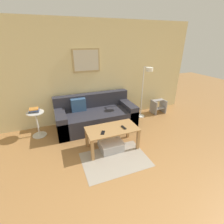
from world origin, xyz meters
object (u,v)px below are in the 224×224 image
(couch, at_px, (96,116))
(floor_lamp, at_px, (145,86))
(storage_bin, at_px, (111,145))
(book_stack, at_px, (34,110))
(cell_phone, at_px, (103,133))
(remote_control, at_px, (124,127))
(step_stool, at_px, (158,106))
(side_table, at_px, (37,122))
(coffee_table, at_px, (112,132))

(couch, relative_size, floor_lamp, 1.36)
(storage_bin, height_order, book_stack, book_stack)
(cell_phone, bearing_deg, remote_control, 31.39)
(couch, distance_m, step_stool, 2.03)
(side_table, height_order, step_stool, side_table)
(storage_bin, bearing_deg, cell_phone, -160.54)
(side_table, relative_size, book_stack, 2.68)
(side_table, distance_m, cell_phone, 1.68)
(side_table, bearing_deg, floor_lamp, -2.15)
(storage_bin, height_order, step_stool, step_stool)
(storage_bin, relative_size, step_stool, 1.17)
(floor_lamp, relative_size, side_table, 2.39)
(couch, height_order, book_stack, couch)
(coffee_table, xyz_separation_m, step_stool, (1.97, 1.13, -0.16))
(couch, bearing_deg, side_table, 178.80)
(remote_control, bearing_deg, coffee_table, 156.88)
(side_table, bearing_deg, book_stack, 137.59)
(storage_bin, xyz_separation_m, side_table, (-1.39, 1.10, 0.26))
(couch, height_order, cell_phone, couch)
(couch, distance_m, side_table, 1.39)
(floor_lamp, distance_m, side_table, 2.83)
(floor_lamp, bearing_deg, step_stool, 14.60)
(book_stack, height_order, remote_control, book_stack)
(step_stool, bearing_deg, couch, -177.41)
(coffee_table, bearing_deg, remote_control, -16.33)
(couch, xyz_separation_m, remote_control, (0.28, -1.10, 0.19))
(side_table, xyz_separation_m, cell_phone, (1.21, -1.16, 0.10))
(remote_control, height_order, step_stool, remote_control)
(couch, bearing_deg, step_stool, 2.59)
(storage_bin, distance_m, cell_phone, 0.41)
(storage_bin, bearing_deg, step_stool, 29.87)
(couch, bearing_deg, cell_phone, -98.74)
(couch, xyz_separation_m, book_stack, (-1.40, 0.04, 0.37))
(coffee_table, xyz_separation_m, remote_control, (0.22, -0.07, 0.10))
(coffee_table, height_order, book_stack, book_stack)
(cell_phone, relative_size, step_stool, 0.35)
(storage_bin, distance_m, step_stool, 2.33)
(couch, distance_m, storage_bin, 1.08)
(side_table, bearing_deg, cell_phone, -43.75)
(cell_phone, bearing_deg, coffee_table, 50.40)
(couch, relative_size, coffee_table, 1.91)
(side_table, distance_m, remote_control, 2.01)
(coffee_table, distance_m, side_table, 1.79)
(side_table, height_order, remote_control, side_table)
(coffee_table, distance_m, floor_lamp, 1.75)
(book_stack, bearing_deg, cell_phone, -43.74)
(floor_lamp, distance_m, remote_control, 1.59)
(side_table, height_order, cell_phone, side_table)
(step_stool, bearing_deg, storage_bin, -150.13)
(storage_bin, relative_size, cell_phone, 3.33)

